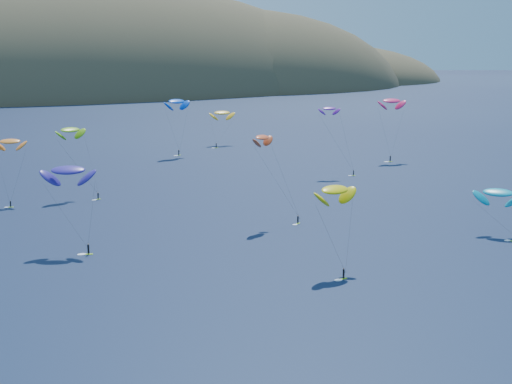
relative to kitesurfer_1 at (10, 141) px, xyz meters
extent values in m
ellipsoid|color=#3D3526|center=(72.54, 425.91, -28.27)|extent=(600.00, 300.00, 210.00)
ellipsoid|color=#3D3526|center=(232.54, 405.91, -25.03)|extent=(320.00, 220.00, 156.00)
ellipsoid|color=#3D3526|center=(352.54, 445.91, -20.71)|extent=(240.00, 180.00, 84.00)
cube|color=#B0FF1C|center=(-1.56, -7.19, -15.64)|extent=(1.32, 0.69, 0.07)
cylinder|color=black|center=(-1.56, -7.19, -14.84)|extent=(0.30, 0.30, 1.36)
sphere|color=#8C6047|center=(-1.56, -7.19, -14.05)|extent=(0.23, 0.23, 0.23)
ellipsoid|color=orange|center=(0.00, 0.01, 0.03)|extent=(8.65, 5.67, 4.44)
cube|color=#B0FF1C|center=(46.35, -88.87, -15.63)|extent=(1.55, 0.76, 0.08)
cylinder|color=black|center=(46.35, -88.87, -14.70)|extent=(0.35, 0.35, 1.59)
sphere|color=#8C6047|center=(46.35, -88.87, -13.78)|extent=(0.27, 0.27, 0.27)
ellipsoid|color=#CEC107|center=(48.23, -82.02, -1.08)|extent=(9.97, 6.28, 5.16)
cube|color=#B0FF1C|center=(20.42, -7.16, -15.64)|extent=(1.48, 0.92, 0.08)
cylinder|color=black|center=(20.42, -7.16, -14.74)|extent=(0.34, 0.34, 1.53)
sphere|color=#8C6047|center=(20.42, -7.16, -13.85)|extent=(0.26, 0.26, 0.26)
ellipsoid|color=#69B013|center=(15.53, 1.11, 2.09)|extent=(9.36, 6.84, 4.74)
cube|color=#B0FF1C|center=(62.77, 54.42, -15.63)|extent=(1.67, 1.01, 0.09)
cylinder|color=black|center=(62.77, 54.42, -14.62)|extent=(0.38, 0.38, 1.72)
sphere|color=#8C6047|center=(62.77, 54.42, -13.62)|extent=(0.29, 0.29, 0.29)
ellipsoid|color=#003EC8|center=(63.06, 56.55, 3.82)|extent=(11.76, 8.44, 5.96)
ellipsoid|color=#0087A5|center=(92.39, -75.97, -6.64)|extent=(9.94, 10.40, 5.49)
cube|color=#B0FF1C|center=(99.86, -5.69, -15.64)|extent=(1.37, 0.73, 0.07)
cylinder|color=black|center=(99.86, -5.69, -14.81)|extent=(0.31, 0.31, 1.41)
sphere|color=#8C6047|center=(99.86, -5.69, -13.99)|extent=(0.24, 0.24, 0.24)
ellipsoid|color=#55138B|center=(94.49, 0.87, 4.77)|extent=(7.25, 4.82, 3.71)
cube|color=#B0FF1C|center=(125.18, 11.33, -15.63)|extent=(1.70, 0.66, 0.09)
cylinder|color=black|center=(125.18, 11.33, -14.59)|extent=(0.39, 0.39, 1.77)
sphere|color=#8C6047|center=(125.18, 11.33, -13.57)|extent=(0.30, 0.30, 0.30)
ellipsoid|color=#D71A58|center=(128.29, 16.28, 4.84)|extent=(10.64, 5.84, 5.68)
cube|color=#B0FF1C|center=(56.83, -51.26, -15.63)|extent=(1.44, 1.16, 0.08)
cylinder|color=black|center=(56.83, -51.26, -14.72)|extent=(0.34, 0.34, 1.55)
sphere|color=#8C6047|center=(56.83, -51.26, -13.82)|extent=(0.26, 0.26, 0.26)
ellipsoid|color=#CA451E|center=(50.43, -45.63, 3.90)|extent=(7.62, 6.60, 3.90)
cube|color=#B0FF1C|center=(8.33, -55.76, -15.63)|extent=(1.68, 1.02, 0.09)
cylinder|color=black|center=(8.33, -55.76, -14.61)|extent=(0.38, 0.38, 1.73)
sphere|color=#8C6047|center=(8.33, -55.76, -13.61)|extent=(0.29, 0.29, 0.29)
ellipsoid|color=navy|center=(6.35, -49.08, 0.18)|extent=(11.42, 8.21, 5.79)
cube|color=#B0FF1C|center=(81.85, 66.05, -15.63)|extent=(1.53, 0.59, 0.08)
cylinder|color=black|center=(81.85, 66.05, -14.70)|extent=(0.35, 0.35, 1.60)
sphere|color=#8C6047|center=(81.85, 66.05, -13.77)|extent=(0.27, 0.27, 0.27)
ellipsoid|color=yellow|center=(88.08, 75.46, -3.05)|extent=(10.49, 5.72, 5.61)
camera|label=1|loc=(-16.41, -191.41, 25.42)|focal=50.00mm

